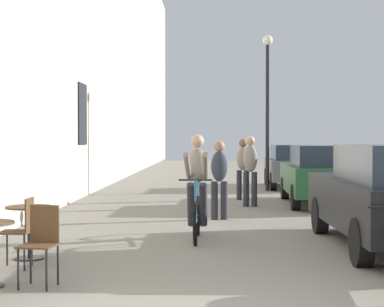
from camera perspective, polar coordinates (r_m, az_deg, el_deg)
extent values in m
cube|color=black|center=(18.02, -9.75, 3.49)|extent=(0.04, 1.10, 1.70)
cylinder|color=black|center=(7.12, -12.85, -10.14)|extent=(0.02, 0.02, 0.45)
cylinder|color=black|center=(7.25, -15.25, -9.95)|extent=(0.02, 0.02, 0.45)
cylinder|color=black|center=(7.41, -11.88, -9.68)|extent=(0.02, 0.02, 0.45)
cylinder|color=black|center=(7.54, -14.20, -9.51)|extent=(0.02, 0.02, 0.45)
cube|color=#4C331E|center=(7.29, -13.56, -8.01)|extent=(0.43, 0.43, 0.02)
cube|color=#4C331E|center=(7.42, -13.01, -6.12)|extent=(0.34, 0.07, 0.42)
cylinder|color=black|center=(9.09, -14.30, -9.04)|extent=(0.40, 0.40, 0.02)
cylinder|color=black|center=(9.03, -14.31, -6.87)|extent=(0.05, 0.05, 0.67)
cylinder|color=#4C331E|center=(8.99, -14.32, -4.66)|extent=(0.64, 0.64, 0.02)
cylinder|color=black|center=(8.66, -16.17, -8.12)|extent=(0.02, 0.02, 0.45)
cylinder|color=black|center=(8.26, -14.73, -8.57)|extent=(0.02, 0.02, 0.45)
cylinder|color=black|center=(8.56, -14.09, -8.21)|extent=(0.02, 0.02, 0.45)
cube|color=#4C331E|center=(8.42, -15.48, -6.76)|extent=(0.39, 0.39, 0.02)
cube|color=#4C331E|center=(8.34, -14.30, -5.31)|extent=(0.03, 0.34, 0.42)
torus|color=black|center=(9.91, 0.30, -6.26)|extent=(0.07, 0.71, 0.71)
torus|color=black|center=(10.95, 0.54, -5.54)|extent=(0.07, 0.71, 0.71)
cylinder|color=#286084|center=(10.83, 0.52, -4.10)|extent=(0.04, 0.22, 0.58)
cylinder|color=#286084|center=(10.30, 0.41, -2.51)|extent=(0.06, 0.82, 0.14)
cylinder|color=#286084|center=(9.89, 0.30, -4.32)|extent=(0.04, 0.09, 0.67)
cylinder|color=#286084|center=(10.45, 0.43, -5.65)|extent=(0.06, 1.00, 0.12)
cylinder|color=black|center=(9.89, 0.31, -2.38)|extent=(0.52, 0.04, 0.03)
ellipsoid|color=black|center=(10.71, 0.50, -2.47)|extent=(0.12, 0.24, 0.06)
ellipsoid|color=gray|center=(10.62, 0.48, -1.02)|extent=(0.35, 0.36, 0.59)
sphere|color=tan|center=(10.57, 0.48, 1.11)|extent=(0.22, 0.22, 0.22)
cylinder|color=#26262D|center=(10.59, 1.01, -4.59)|extent=(0.14, 0.40, 0.75)
cylinder|color=#26262D|center=(10.59, -0.08, -4.58)|extent=(0.14, 0.40, 0.75)
cylinder|color=gray|center=(10.23, 1.19, -1.14)|extent=(0.09, 0.74, 0.48)
cylinder|color=gray|center=(10.24, -0.40, -1.14)|extent=(0.12, 0.75, 0.48)
cylinder|color=#26262D|center=(12.99, 2.01, -4.21)|extent=(0.14, 0.14, 0.78)
cylinder|color=#26262D|center=(13.02, 2.88, -4.20)|extent=(0.14, 0.14, 0.78)
ellipsoid|color=#2D3342|center=(12.96, 2.45, -1.15)|extent=(0.37, 0.29, 0.61)
sphere|color=#A57A5B|center=(12.94, 2.45, 0.65)|extent=(0.22, 0.22, 0.22)
cylinder|color=#26262D|center=(15.54, 5.58, -3.20)|extent=(0.14, 0.14, 0.84)
cylinder|color=#26262D|center=(15.53, 4.84, -3.20)|extent=(0.14, 0.14, 0.84)
ellipsoid|color=gray|center=(15.49, 5.22, -0.44)|extent=(0.35, 0.26, 0.66)
sphere|color=tan|center=(15.49, 5.22, 1.15)|extent=(0.22, 0.22, 0.22)
cylinder|color=#26262D|center=(17.22, 4.89, -2.82)|extent=(0.14, 0.14, 0.80)
cylinder|color=#26262D|center=(17.21, 4.23, -2.82)|extent=(0.14, 0.14, 0.80)
ellipsoid|color=gray|center=(17.18, 4.56, -0.44)|extent=(0.34, 0.25, 0.63)
sphere|color=brown|center=(17.17, 4.57, 0.94)|extent=(0.22, 0.22, 0.22)
cylinder|color=black|center=(20.29, 6.75, 3.17)|extent=(0.12, 0.12, 4.60)
sphere|color=silver|center=(20.51, 6.77, 9.99)|extent=(0.32, 0.32, 0.32)
cylinder|color=black|center=(11.31, 11.35, -5.43)|extent=(0.21, 0.63, 0.63)
cylinder|color=black|center=(8.52, 14.89, -7.65)|extent=(0.21, 0.63, 0.63)
cube|color=#23512D|center=(16.29, 11.48, -2.23)|extent=(1.86, 4.22, 0.68)
cube|color=#283342|center=(15.77, 11.75, -0.20)|extent=(1.52, 2.29, 0.50)
cylinder|color=black|center=(17.58, 8.29, -3.07)|extent=(0.21, 0.61, 0.60)
cylinder|color=black|center=(17.79, 13.34, -3.04)|extent=(0.21, 0.61, 0.60)
cylinder|color=black|center=(14.86, 9.23, -3.87)|extent=(0.21, 0.61, 0.60)
cylinder|color=black|center=(15.10, 15.17, -3.82)|extent=(0.21, 0.61, 0.60)
cube|color=#595960|center=(21.84, 8.98, -1.38)|extent=(1.78, 4.09, 0.66)
cube|color=#283342|center=(21.33, 9.13, 0.10)|extent=(1.46, 2.22, 0.49)
cylinder|color=black|center=(23.12, 6.74, -2.04)|extent=(0.20, 0.59, 0.58)
cylinder|color=black|center=(23.27, 10.50, -2.03)|extent=(0.20, 0.59, 0.58)
cylinder|color=black|center=(20.45, 7.26, -2.48)|extent=(0.20, 0.59, 0.58)
cylinder|color=black|center=(20.63, 11.50, -2.46)|extent=(0.20, 0.59, 0.58)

